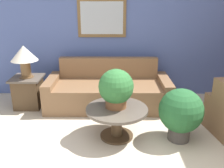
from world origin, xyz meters
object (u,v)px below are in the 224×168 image
(couch_main, at_px, (108,91))
(potted_plant_on_table, at_px, (116,88))
(side_table, at_px, (28,92))
(table_lamp, at_px, (24,56))
(coffee_table, at_px, (117,116))
(potted_plant_floor, at_px, (181,112))

(couch_main, bearing_deg, potted_plant_on_table, -82.90)
(side_table, relative_size, potted_plant_on_table, 1.03)
(table_lamp, xyz_separation_m, potted_plant_on_table, (1.62, -1.03, -0.23))
(coffee_table, bearing_deg, potted_plant_floor, -4.27)
(coffee_table, distance_m, side_table, 1.95)
(coffee_table, height_order, side_table, side_table)
(potted_plant_on_table, distance_m, potted_plant_floor, 0.97)
(table_lamp, bearing_deg, potted_plant_floor, -24.17)
(couch_main, distance_m, potted_plant_floor, 1.60)
(couch_main, xyz_separation_m, side_table, (-1.48, -0.06, 0.02))
(coffee_table, xyz_separation_m, table_lamp, (-1.63, 1.07, 0.64))
(potted_plant_floor, bearing_deg, potted_plant_on_table, 173.30)
(table_lamp, bearing_deg, couch_main, 2.47)
(couch_main, distance_m, potted_plant_on_table, 1.20)
(potted_plant_floor, bearing_deg, couch_main, 131.09)
(coffee_table, xyz_separation_m, potted_plant_on_table, (-0.01, 0.04, 0.42))
(coffee_table, bearing_deg, couch_main, 97.48)
(couch_main, height_order, table_lamp, table_lamp)
(potted_plant_floor, bearing_deg, side_table, 155.83)
(potted_plant_on_table, relative_size, potted_plant_floor, 0.73)
(coffee_table, height_order, potted_plant_on_table, potted_plant_on_table)
(potted_plant_floor, bearing_deg, coffee_table, 175.73)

